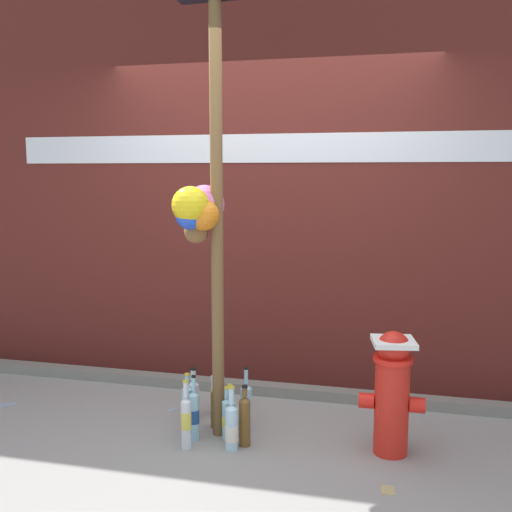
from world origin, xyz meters
TOP-DOWN VIEW (x-y plane):
  - ground_plane at (0.00, 0.00)m, footprint 14.00×14.00m
  - building_wall at (0.00, 1.33)m, footprint 10.00×0.21m
  - curb_strip at (0.00, 0.97)m, footprint 8.00×0.12m
  - memorial_post at (-0.16, 0.19)m, footprint 0.46×0.41m
  - fire_hydrant at (0.97, 0.21)m, footprint 0.39×0.28m
  - bottle_0 at (-0.30, 0.19)m, footprint 0.08×0.08m
  - bottle_1 at (0.10, 0.10)m, footprint 0.07×0.07m
  - bottle_2 at (-0.23, -0.02)m, footprint 0.06×0.06m
  - bottle_3 at (-0.35, 0.43)m, footprint 0.08×0.08m
  - bottle_4 at (-0.15, 0.32)m, footprint 0.07×0.07m
  - bottle_5 at (-0.23, 0.11)m, footprint 0.06×0.06m
  - bottle_6 at (-0.03, 0.16)m, footprint 0.06×0.06m
  - bottle_7 at (-0.22, 0.52)m, footprint 0.07×0.07m
  - bottle_8 at (0.04, 0.36)m, footprint 0.08×0.08m
  - bottle_9 at (-0.05, 0.29)m, footprint 0.08×0.08m
  - bottle_10 at (0.03, 0.04)m, footprint 0.08×0.08m
  - litter_1 at (-0.54, 0.51)m, footprint 0.07×0.09m
  - litter_2 at (-1.74, 0.32)m, footprint 0.14×0.12m
  - litter_3 at (0.97, -0.23)m, footprint 0.08×0.10m

SIDE VIEW (x-z plane):
  - ground_plane at x=0.00m, z-range 0.00..0.00m
  - litter_1 at x=-0.54m, z-range 0.00..0.01m
  - litter_2 at x=-1.74m, z-range 0.00..0.01m
  - litter_3 at x=0.97m, z-range 0.00..0.01m
  - curb_strip at x=0.00m, z-range 0.00..0.08m
  - bottle_9 at x=-0.05m, z-range -0.04..0.27m
  - bottle_4 at x=-0.15m, z-range -0.03..0.31m
  - bottle_6 at x=-0.03m, z-range -0.03..0.31m
  - bottle_10 at x=0.03m, z-range -0.05..0.34m
  - bottle_3 at x=-0.35m, z-range -0.03..0.32m
  - bottle_8 at x=0.04m, z-range -0.05..0.36m
  - bottle_7 at x=-0.22m, z-range -0.04..0.36m
  - bottle_5 at x=-0.23m, z-range -0.04..0.37m
  - bottle_1 at x=0.10m, z-range -0.03..0.36m
  - bottle_0 at x=-0.30m, z-range -0.03..0.37m
  - bottle_2 at x=-0.23m, z-range -0.04..0.39m
  - fire_hydrant at x=0.97m, z-range 0.02..0.77m
  - building_wall at x=0.00m, z-range 0.00..3.19m
  - memorial_post at x=-0.16m, z-range 0.18..3.19m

